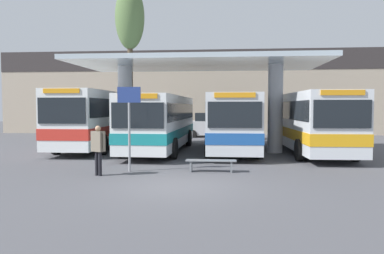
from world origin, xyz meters
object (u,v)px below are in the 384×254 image
(waiting_bench_near_pillar, at_px, (211,163))
(pedestrian_waiting, at_px, (98,145))
(transit_bus_center_bay, at_px, (161,120))
(transit_bus_left_bay, at_px, (100,117))
(transit_bus_far_right_bay, at_px, (310,120))
(info_sign_platform, at_px, (129,112))
(poplar_tree_behind_left, at_px, (130,21))
(transit_bus_right_bay, at_px, (233,120))
(parked_car_street, at_px, (210,125))

(waiting_bench_near_pillar, bearing_deg, pedestrian_waiting, -163.84)
(pedestrian_waiting, bearing_deg, transit_bus_center_bay, 110.28)
(transit_bus_left_bay, height_order, transit_bus_far_right_bay, transit_bus_left_bay)
(info_sign_platform, xyz_separation_m, pedestrian_waiting, (-0.89, -1.00, -1.20))
(transit_bus_center_bay, xyz_separation_m, poplar_tree_behind_left, (-2.93, 4.51, 6.65))
(transit_bus_right_bay, bearing_deg, transit_bus_far_right_bay, 171.54)
(transit_bus_center_bay, relative_size, transit_bus_far_right_bay, 1.03)
(transit_bus_right_bay, distance_m, poplar_tree_behind_left, 10.48)
(info_sign_platform, bearing_deg, pedestrian_waiting, -131.54)
(waiting_bench_near_pillar, xyz_separation_m, parked_car_street, (-0.82, 16.83, 0.62))
(poplar_tree_behind_left, bearing_deg, transit_bus_center_bay, -56.97)
(info_sign_platform, bearing_deg, poplar_tree_behind_left, 104.39)
(transit_bus_left_bay, height_order, pedestrian_waiting, transit_bus_left_bay)
(transit_bus_right_bay, relative_size, waiting_bench_near_pillar, 5.37)
(waiting_bench_near_pillar, relative_size, pedestrian_waiting, 1.06)
(poplar_tree_behind_left, bearing_deg, transit_bus_left_bay, -107.35)
(waiting_bench_near_pillar, xyz_separation_m, pedestrian_waiting, (-4.04, -1.17, 0.76))
(transit_bus_left_bay, height_order, transit_bus_center_bay, transit_bus_left_bay)
(transit_bus_center_bay, xyz_separation_m, parked_car_street, (2.31, 10.20, -0.77))
(transit_bus_center_bay, distance_m, transit_bus_far_right_bay, 8.21)
(poplar_tree_behind_left, distance_m, parked_car_street, 10.72)
(transit_bus_far_right_bay, bearing_deg, poplar_tree_behind_left, -24.87)
(transit_bus_left_bay, bearing_deg, transit_bus_far_right_bay, 173.22)
(waiting_bench_near_pillar, bearing_deg, transit_bus_right_bay, 82.38)
(info_sign_platform, relative_size, parked_car_street, 0.76)
(transit_bus_right_bay, bearing_deg, waiting_bench_near_pillar, 82.55)
(waiting_bench_near_pillar, height_order, parked_car_street, parked_car_street)
(transit_bus_left_bay, distance_m, transit_bus_center_bay, 4.15)
(transit_bus_right_bay, height_order, poplar_tree_behind_left, poplar_tree_behind_left)
(transit_bus_right_bay, relative_size, pedestrian_waiting, 5.71)
(waiting_bench_near_pillar, bearing_deg, transit_bus_left_bay, 132.17)
(transit_bus_right_bay, bearing_deg, parked_car_street, -79.66)
(transit_bus_right_bay, bearing_deg, transit_bus_left_bay, -5.45)
(transit_bus_right_bay, distance_m, info_sign_platform, 8.31)
(waiting_bench_near_pillar, xyz_separation_m, info_sign_platform, (-3.15, -0.17, 1.96))
(transit_bus_left_bay, xyz_separation_m, transit_bus_right_bay, (8.03, -0.79, -0.13))
(info_sign_platform, xyz_separation_m, parked_car_street, (2.34, 17.00, -1.34))
(waiting_bench_near_pillar, bearing_deg, transit_bus_center_bay, 115.20)
(transit_bus_right_bay, height_order, parked_car_street, transit_bus_right_bay)
(transit_bus_far_right_bay, distance_m, poplar_tree_behind_left, 13.78)
(transit_bus_right_bay, relative_size, poplar_tree_behind_left, 0.96)
(pedestrian_waiting, height_order, poplar_tree_behind_left, poplar_tree_behind_left)
(transit_bus_far_right_bay, relative_size, parked_car_street, 2.40)
(transit_bus_left_bay, height_order, poplar_tree_behind_left, poplar_tree_behind_left)
(info_sign_platform, relative_size, pedestrian_waiting, 1.79)
(transit_bus_center_bay, height_order, parked_car_street, transit_bus_center_bay)
(transit_bus_right_bay, bearing_deg, info_sign_platform, 60.58)
(poplar_tree_behind_left, bearing_deg, transit_bus_right_bay, -30.42)
(waiting_bench_near_pillar, relative_size, info_sign_platform, 0.59)
(transit_bus_center_bay, relative_size, waiting_bench_near_pillar, 5.45)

